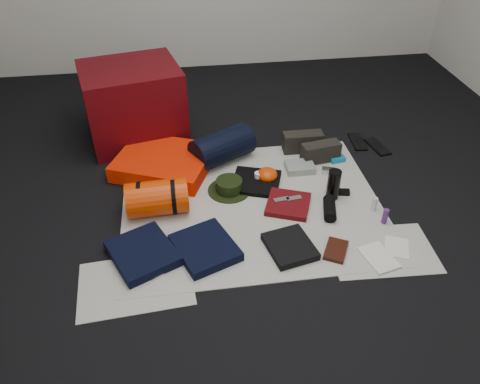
{
  "coord_description": "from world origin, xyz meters",
  "views": [
    {
      "loc": [
        -0.4,
        -2.24,
        1.85
      ],
      "look_at": [
        -0.07,
        0.02,
        0.1
      ],
      "focal_mm": 35.0,
      "sensor_mm": 36.0,
      "label": 1
    }
  ],
  "objects": [
    {
      "name": "trousers_navy_b",
      "position": [
        -0.32,
        -0.37,
        0.03
      ],
      "size": [
        0.41,
        0.43,
        0.05
      ],
      "primitive_type": "cube",
      "rotation": [
        0.0,
        0.0,
        0.38
      ],
      "color": "black",
      "rests_on": "newspaper_mat"
    },
    {
      "name": "newspaper_sheet_front_left",
      "position": [
        -0.7,
        -0.55,
        0.0
      ],
      "size": [
        0.61,
        0.44,
        0.0
      ],
      "primitive_type": "cube",
      "rotation": [
        0.0,
        0.0,
        0.07
      ],
      "color": "silver",
      "rests_on": "floor"
    },
    {
      "name": "hiking_boot_left",
      "position": [
        0.47,
        0.57,
        0.08
      ],
      "size": [
        0.29,
        0.11,
        0.14
      ],
      "primitive_type": "cube",
      "rotation": [
        0.0,
        0.0,
        -0.02
      ],
      "color": "black",
      "rests_on": "newspaper_mat"
    },
    {
      "name": "black_tshirt",
      "position": [
        0.06,
        0.21,
        0.02
      ],
      "size": [
        0.38,
        0.37,
        0.03
      ],
      "primitive_type": "cube",
      "rotation": [
        0.0,
        0.0,
        -0.32
      ],
      "color": "black",
      "rests_on": "newspaper_mat"
    },
    {
      "name": "boonie_crown",
      "position": [
        -0.12,
        0.16,
        0.05
      ],
      "size": [
        0.17,
        0.17,
        0.07
      ],
      "primitive_type": "cylinder",
      "color": "black",
      "rests_on": "boonie_brim"
    },
    {
      "name": "cyan_case",
      "position": [
        0.68,
        0.4,
        0.02
      ],
      "size": [
        0.11,
        0.08,
        0.03
      ],
      "primitive_type": "cube",
      "rotation": [
        0.0,
        0.0,
        0.16
      ],
      "color": "#0F7398",
      "rests_on": "newspaper_mat"
    },
    {
      "name": "orange_stuff_sack",
      "position": [
        0.14,
        0.24,
        0.05
      ],
      "size": [
        0.17,
        0.17,
        0.09
      ],
      "primitive_type": "ellipsoid",
      "rotation": [
        0.0,
        0.0,
        0.35
      ],
      "color": "red",
      "rests_on": "newspaper_mat"
    },
    {
      "name": "boonie_brim",
      "position": [
        -0.12,
        0.16,
        0.01
      ],
      "size": [
        0.29,
        0.29,
        0.01
      ],
      "primitive_type": "cylinder",
      "rotation": [
        0.0,
        0.0,
        -0.03
      ],
      "color": "black",
      "rests_on": "newspaper_mat"
    },
    {
      "name": "sack_strap_left",
      "position": [
        -0.68,
        0.01,
        0.11
      ],
      "size": [
        0.02,
        0.22,
        0.22
      ],
      "primitive_type": "cylinder",
      "rotation": [
        0.0,
        1.57,
        0.0
      ],
      "color": "black",
      "rests_on": "newspaper_mat"
    },
    {
      "name": "toiletry_clear",
      "position": [
        0.73,
        -0.16,
        0.05
      ],
      "size": [
        0.03,
        0.03,
        0.09
      ],
      "primitive_type": "cylinder",
      "rotation": [
        0.0,
        0.0,
        0.02
      ],
      "color": "silver",
      "rests_on": "newspaper_mat"
    },
    {
      "name": "newspaper_sheet_front_right",
      "position": [
        0.65,
        -0.5,
        0.0
      ],
      "size": [
        0.6,
        0.43,
        0.0
      ],
      "primitive_type": "cube",
      "rotation": [
        0.0,
        0.0,
        -0.05
      ],
      "color": "silver",
      "rests_on": "floor"
    },
    {
      "name": "hiking_boot_right",
      "position": [
        0.56,
        0.42,
        0.07
      ],
      "size": [
        0.28,
        0.14,
        0.14
      ],
      "primitive_type": "cube",
      "rotation": [
        0.0,
        0.0,
        0.16
      ],
      "color": "black",
      "rests_on": "newspaper_mat"
    },
    {
      "name": "toiletry_purple",
      "position": [
        0.75,
        -0.28,
        0.06
      ],
      "size": [
        0.03,
        0.03,
        0.1
      ],
      "primitive_type": "cylinder",
      "rotation": [
        0.0,
        0.0,
        0.02
      ],
      "color": "#4D226F",
      "rests_on": "newspaper_mat"
    },
    {
      "name": "first_aid_pouch",
      "position": [
        0.39,
        0.32,
        0.03
      ],
      "size": [
        0.19,
        0.14,
        0.05
      ],
      "primitive_type": "cube",
      "rotation": [
        0.0,
        0.0,
        -0.0
      ],
      "color": "gray",
      "rests_on": "newspaper_mat"
    },
    {
      "name": "water_bottle",
      "position": [
        0.51,
        -0.0,
        0.11
      ],
      "size": [
        0.09,
        0.09,
        0.2
      ],
      "primitive_type": "cylinder",
      "rotation": [
        0.0,
        0.0,
        -0.17
      ],
      "color": "black",
      "rests_on": "newspaper_mat"
    },
    {
      "name": "map_booklet",
      "position": [
        0.61,
        -0.56,
        0.01
      ],
      "size": [
        0.19,
        0.24,
        0.01
      ],
      "primitive_type": "cube",
      "rotation": [
        0.0,
        0.0,
        0.24
      ],
      "color": "silver",
      "rests_on": "newspaper_mat"
    },
    {
      "name": "flip_flop_left",
      "position": [
        0.91,
        0.63,
        0.01
      ],
      "size": [
        0.11,
        0.25,
        0.01
      ],
      "primitive_type": "cube",
      "rotation": [
        0.0,
        0.0,
        -0.08
      ],
      "color": "black",
      "rests_on": "floor"
    },
    {
      "name": "key_cluster",
      "position": [
        -0.6,
        -0.5,
        0.01
      ],
      "size": [
        0.09,
        0.09,
        0.01
      ],
      "primitive_type": "cube",
      "rotation": [
        0.0,
        0.0,
        0.56
      ],
      "color": "#BABABF",
      "rests_on": "newspaper_mat"
    },
    {
      "name": "speaker",
      "position": [
        0.45,
        -0.15,
        0.04
      ],
      "size": [
        0.12,
        0.2,
        0.07
      ],
      "primitive_type": "cylinder",
      "rotation": [
        1.57,
        0.0,
        -0.25
      ],
      "color": "black",
      "rests_on": "newspaper_mat"
    },
    {
      "name": "navy_duffel",
      "position": [
        -0.13,
        0.52,
        0.12
      ],
      "size": [
        0.49,
        0.4,
        0.22
      ],
      "primitive_type": "cylinder",
      "rotation": [
        0.0,
        1.57,
        0.5
      ],
      "color": "black",
      "rests_on": "newspaper_mat"
    },
    {
      "name": "energy_bar_a",
      "position": [
        0.18,
        -0.03,
        0.05
      ],
      "size": [
        0.1,
        0.05,
        0.01
      ],
      "primitive_type": "cube",
      "rotation": [
        0.0,
        0.0,
        0.14
      ],
      "color": "#BABABF",
      "rests_on": "red_shirt"
    },
    {
      "name": "red_cabinet",
      "position": [
        -0.73,
        0.94,
        0.28
      ],
      "size": [
        0.78,
        0.69,
        0.56
      ],
      "primitive_type": "cube",
      "rotation": [
        0.0,
        0.0,
        0.22
      ],
      "color": "#53060B",
      "rests_on": "floor"
    },
    {
      "name": "paperback_book",
      "position": [
        0.39,
        -0.48,
        0.02
      ],
      "size": [
        0.18,
        0.21,
        0.02
      ],
      "primitive_type": "cube",
      "rotation": [
        0.0,
        0.0,
        -0.5
      ],
      "color": "black",
      "rests_on": "newspaper_mat"
    },
    {
      "name": "sunglasses",
      "position": [
        0.58,
        0.03,
        0.02
      ],
      "size": [
        0.12,
        0.07,
        0.03
      ],
      "primitive_type": "cube",
      "rotation": [
        0.0,
        0.0,
        -0.2
      ],
      "color": "black",
      "rests_on": "newspaper_mat"
    },
    {
      "name": "tape_roll",
      "position": [
        0.08,
        0.24,
        0.05
      ],
      "size": [
        0.05,
        0.05,
        0.04
      ],
      "primitive_type": "cylinder",
      "color": "white",
      "rests_on": "black_tshirt"
    },
    {
      "name": "flip_flop_right",
      "position": [
        1.03,
        0.54,
        0.01
      ],
      "size": [
        0.14,
        0.26,
        0.01
      ],
      "primitive_type": "cube",
      "rotation": [
        0.0,
        0.0,
        0.19
      ],
      "color": "black",
      "rests_on": "floor"
    },
    {
      "name": "stuff_sack",
      "position": [
        -0.58,
        0.01,
        0.11
      ],
      "size": [
        0.37,
        0.23,
        0.21
      ],
      "primitive_type": "cylinder",
      "rotation": [
        0.0,
        1.57,
        0.05
      ],
      "color": "red",
      "rests_on": "newspaper_mat"
    },
    {
      "name": "sack_strap_right",
      "position": [
        -0.48,
        0.01,
        0.11
      ],
      "size": [
        0.03,
        0.22,
        0.22
      ],
      "primitive_type": "cylinder",
      "rotation": [
        0.0,
        1.57,
        0.0
      ],
      "color": "black",
      "rests_on": "newspaper_mat"
    },
    {
      "name": "trousers_charcoal",
      "position": [
        0.14,
        -0.42,
        0.03
      ],
      "size": [
        0.29,
        0.32,
        0.04
      ],
      "primitive_type": "cube",
      "rotation": [
        0.0,
        0.0,
        0.22
      ],
      "color": "black",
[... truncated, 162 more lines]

